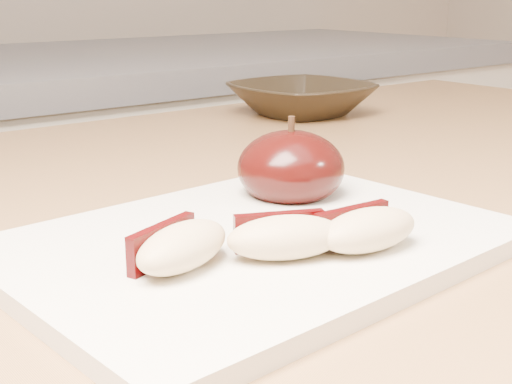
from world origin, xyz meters
TOP-DOWN VIEW (x-y plane):
  - cutting_board at (0.09, 0.38)m, footprint 0.29×0.22m
  - apple_half at (0.16, 0.43)m, footprint 0.09×0.09m
  - apple_wedge_a at (0.03, 0.36)m, footprint 0.07×0.05m
  - apple_wedge_b at (0.08, 0.34)m, footprint 0.07×0.05m
  - apple_wedge_c at (0.13, 0.32)m, footprint 0.06×0.03m
  - bowl at (0.42, 0.70)m, footprint 0.16×0.16m

SIDE VIEW (x-z plane):
  - cutting_board at x=0.09m, z-range 0.90..0.91m
  - bowl at x=0.42m, z-range 0.90..0.94m
  - apple_wedge_a at x=0.03m, z-range 0.91..0.93m
  - apple_wedge_b at x=0.08m, z-range 0.91..0.93m
  - apple_wedge_c at x=0.13m, z-range 0.91..0.93m
  - apple_half at x=0.16m, z-range 0.90..0.96m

